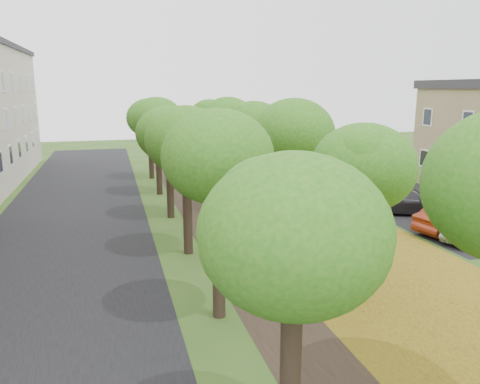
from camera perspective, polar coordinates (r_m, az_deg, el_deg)
street_asphalt at (r=23.46m, az=-20.47°, el=-5.73°), size 8.00×70.00×0.01m
footpath at (r=23.91m, az=-2.24°, el=-4.58°), size 3.20×70.00×0.01m
leaf_verge at (r=25.46m, az=8.80°, el=-3.64°), size 7.50×70.00×0.01m
parking_lot at (r=30.65m, az=22.69°, el=-1.72°), size 9.00×16.00×0.01m
tree_row_west at (r=22.57m, az=-7.82°, el=6.60°), size 3.49×33.49×6.28m
tree_row_east at (r=23.69m, az=3.84°, el=6.97°), size 3.49×33.49×6.28m
car_silver at (r=24.58m, az=26.57°, el=-3.83°), size 4.24×3.01×1.34m
car_red at (r=25.53m, az=24.62°, el=-2.96°), size 4.58×2.48×1.43m
car_grey at (r=28.49m, az=19.66°, el=-0.92°), size 5.69×4.01×1.53m
car_white at (r=31.29m, az=16.09°, el=0.21°), size 4.89×3.52×1.24m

